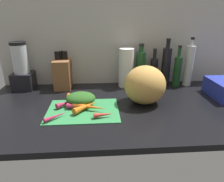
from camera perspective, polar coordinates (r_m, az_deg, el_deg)
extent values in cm
cube|color=black|center=(115.65, 5.48, -4.33)|extent=(170.00, 80.00, 3.00)
cube|color=#BCB7AD|center=(143.39, 3.43, 14.01)|extent=(170.00, 3.00, 60.00)
cube|color=#338C4C|center=(107.59, -8.23, -5.42)|extent=(37.54, 28.09, 0.80)
cone|color=#B2264C|center=(101.36, -15.74, -6.95)|extent=(10.65, 9.53, 2.07)
cone|color=orange|center=(106.53, -7.48, -4.38)|extent=(13.76, 13.63, 3.49)
cone|color=red|center=(111.45, -8.16, -3.18)|extent=(11.93, 6.55, 3.54)
cone|color=red|center=(98.82, -2.34, -6.72)|extent=(10.39, 3.89, 2.48)
cone|color=#B2264C|center=(107.87, -9.99, -4.35)|extent=(11.20, 5.29, 2.97)
cone|color=#B2264C|center=(112.66, -13.23, -3.47)|extent=(9.92, 9.11, 2.89)
cone|color=orange|center=(105.91, -6.41, -4.53)|extent=(17.96, 8.49, 3.35)
cone|color=orange|center=(118.22, -9.95, -1.88)|extent=(12.60, 9.47, 3.26)
ellipsoid|color=#2D6023|center=(112.24, -8.91, -2.10)|extent=(16.32, 12.55, 6.90)
ellipsoid|color=gold|center=(113.19, 9.36, 1.71)|extent=(23.16, 21.49, 21.82)
cube|color=brown|center=(139.98, -13.85, 4.75)|extent=(10.67, 15.78, 19.54)
cylinder|color=black|center=(137.26, -15.63, 9.66)|extent=(2.07, 2.07, 5.50)
cylinder|color=black|center=(136.60, -15.15, 9.65)|extent=(1.49, 1.49, 5.50)
cylinder|color=black|center=(137.51, -14.55, 9.78)|extent=(1.73, 1.73, 5.50)
cylinder|color=black|center=(138.76, -13.93, 9.94)|extent=(1.92, 1.92, 5.50)
cylinder|color=black|center=(136.92, -13.52, 9.83)|extent=(2.05, 2.05, 5.50)
cylinder|color=black|center=(136.89, -12.99, 9.87)|extent=(1.98, 1.98, 5.50)
cube|color=black|center=(147.87, -23.85, 2.69)|extent=(13.16, 13.16, 11.15)
cylinder|color=silver|center=(144.23, -24.73, 8.25)|extent=(9.87, 9.87, 18.42)
cylinder|color=black|center=(142.57, -25.37, 12.18)|extent=(10.07, 10.07, 1.80)
cylinder|color=white|center=(138.01, 4.05, 6.60)|extent=(10.02, 10.02, 26.52)
cylinder|color=#19421E|center=(140.82, 8.08, 6.17)|extent=(6.67, 6.67, 23.77)
cylinder|color=#19421E|center=(137.82, 8.39, 11.74)|extent=(2.96, 2.96, 4.01)
cylinder|color=black|center=(137.37, 8.45, 12.89)|extent=(3.40, 3.40, 1.60)
cylinder|color=black|center=(143.73, 11.72, 5.27)|extent=(5.16, 5.16, 19.05)
cylinder|color=black|center=(140.88, 12.10, 10.03)|extent=(2.24, 2.24, 5.34)
cylinder|color=black|center=(140.25, 12.21, 11.41)|extent=(2.57, 2.57, 1.60)
cylinder|color=black|center=(144.11, 15.10, 6.53)|extent=(6.13, 6.13, 26.40)
cylinder|color=black|center=(141.05, 15.73, 12.66)|extent=(2.57, 2.57, 4.84)
cylinder|color=black|center=(140.63, 15.86, 13.95)|extent=(2.96, 2.96, 1.60)
cylinder|color=#19421E|center=(146.03, 18.06, 5.20)|extent=(5.09, 5.09, 20.51)
cylinder|color=#19421E|center=(143.05, 18.68, 10.36)|extent=(2.10, 2.10, 6.38)
cylinder|color=black|center=(142.40, 18.88, 11.93)|extent=(2.42, 2.42, 1.60)
cylinder|color=silver|center=(149.57, 21.05, 6.61)|extent=(5.79, 5.79, 27.63)
cylinder|color=silver|center=(146.65, 21.89, 12.63)|extent=(2.13, 2.13, 4.30)
cylinder|color=black|center=(146.29, 22.06, 13.76)|extent=(2.45, 2.45, 1.60)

